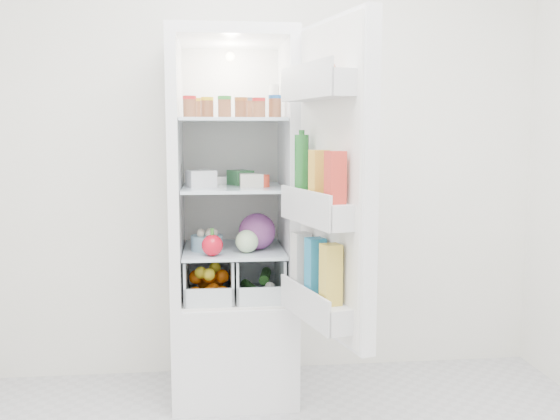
{
  "coord_description": "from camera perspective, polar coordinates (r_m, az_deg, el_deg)",
  "views": [
    {
      "loc": [
        -0.3,
        -1.88,
        1.32
      ],
      "look_at": [
        0.01,
        0.95,
        0.97
      ],
      "focal_mm": 40.0,
      "sensor_mm": 36.0,
      "label": 1
    }
  ],
  "objects": [
    {
      "name": "room_walls",
      "position": [
        1.92,
        2.95,
        15.25
      ],
      "size": [
        3.02,
        3.02,
        2.61
      ],
      "color": "white",
      "rests_on": "ground"
    },
    {
      "name": "red_cabbage",
      "position": [
        3.06,
        -2.11,
        -1.98
      ],
      "size": [
        0.18,
        0.18,
        0.18
      ],
      "primitive_type": "sphere",
      "color": "#571D51",
      "rests_on": "shelf_low"
    },
    {
      "name": "salad_bag",
      "position": [
        2.99,
        -3.04,
        -2.87
      ],
      "size": [
        0.11,
        0.11,
        0.11
      ],
      "primitive_type": "sphere",
      "color": "#C0E4AB",
      "rests_on": "shelf_low"
    },
    {
      "name": "squeeze_bottle",
      "position": [
        3.18,
        -0.54,
        9.86
      ],
      "size": [
        0.06,
        0.06,
        0.17
      ],
      "primitive_type": "cylinder",
      "rotation": [
        0.0,
        0.0,
        -0.22
      ],
      "color": "silver",
      "rests_on": "shelf_top"
    },
    {
      "name": "veg_pile",
      "position": [
        3.16,
        -1.92,
        -6.75
      ],
      "size": [
        0.16,
        0.3,
        0.1
      ],
      "color": "#194918",
      "rests_on": "refrigerator"
    },
    {
      "name": "crisper_left",
      "position": [
        3.14,
        -6.5,
        -5.99
      ],
      "size": [
        0.23,
        0.46,
        0.22
      ],
      "primitive_type": null,
      "color": "silver",
      "rests_on": "refrigerator"
    },
    {
      "name": "foil_tray",
      "position": [
        3.25,
        -5.14,
        2.77
      ],
      "size": [
        0.17,
        0.14,
        0.04
      ],
      "primitive_type": "cube",
      "rotation": [
        0.0,
        0.0,
        0.17
      ],
      "color": "silver",
      "rests_on": "shelf_mid"
    },
    {
      "name": "shelf_top",
      "position": [
        3.07,
        -4.39,
        8.2
      ],
      "size": [
        0.49,
        0.53,
        0.02
      ],
      "primitive_type": "cube",
      "color": "silver",
      "rests_on": "refrigerator"
    },
    {
      "name": "tin_red",
      "position": [
        3.02,
        -1.8,
        2.68
      ],
      "size": [
        0.12,
        0.12,
        0.06
      ],
      "primitive_type": "cylinder",
      "rotation": [
        0.0,
        0.0,
        -0.41
      ],
      "color": "red",
      "rests_on": "shelf_mid"
    },
    {
      "name": "tub_green",
      "position": [
        3.16,
        -3.65,
        2.98
      ],
      "size": [
        0.14,
        0.15,
        0.07
      ],
      "primitive_type": "cube",
      "rotation": [
        0.0,
        0.0,
        0.43
      ],
      "color": "#397E46",
      "rests_on": "shelf_mid"
    },
    {
      "name": "shelf_low",
      "position": [
        3.12,
        -4.28,
        -3.63
      ],
      "size": [
        0.49,
        0.53,
        0.01
      ],
      "primitive_type": "cube",
      "color": "silver",
      "rests_on": "refrigerator"
    },
    {
      "name": "crisper_right",
      "position": [
        3.15,
        -2.02,
        -5.92
      ],
      "size": [
        0.23,
        0.46,
        0.22
      ],
      "primitive_type": null,
      "color": "silver",
      "rests_on": "refrigerator"
    },
    {
      "name": "fridge_door",
      "position": [
        2.55,
        4.55,
        1.98
      ],
      "size": [
        0.3,
        0.6,
        1.3
      ],
      "rotation": [
        0.0,
        0.0,
        1.82
      ],
      "color": "white",
      "rests_on": "refrigerator"
    },
    {
      "name": "condiment_jars",
      "position": [
        3.01,
        -4.56,
        9.18
      ],
      "size": [
        0.46,
        0.34,
        0.08
      ],
      "color": "#B21919",
      "rests_on": "shelf_top"
    },
    {
      "name": "tub_cream",
      "position": [
        3.03,
        -2.64,
        2.73
      ],
      "size": [
        0.11,
        0.11,
        0.06
      ],
      "primitive_type": "cube",
      "rotation": [
        0.0,
        0.0,
        0.0
      ],
      "color": "beige",
      "rests_on": "shelf_mid"
    },
    {
      "name": "citrus_pile",
      "position": [
        3.13,
        -6.46,
        -6.61
      ],
      "size": [
        0.2,
        0.31,
        0.16
      ],
      "color": "orange",
      "rests_on": "refrigerator"
    },
    {
      "name": "tub_white",
      "position": [
        3.04,
        -7.22,
        2.87
      ],
      "size": [
        0.15,
        0.15,
        0.08
      ],
      "primitive_type": "cube",
      "rotation": [
        0.0,
        0.0,
        0.27
      ],
      "color": "silver",
      "rests_on": "shelf_mid"
    },
    {
      "name": "mushroom_bowl",
      "position": [
        3.08,
        -6.69,
        -2.99
      ],
      "size": [
        0.17,
        0.17,
        0.07
      ],
      "primitive_type": "cylinder",
      "rotation": [
        0.0,
        0.0,
        0.1
      ],
      "color": "#7EA8BD",
      "rests_on": "shelf_low"
    },
    {
      "name": "refrigerator",
      "position": [
        3.2,
        -4.31,
        -4.75
      ],
      "size": [
        0.6,
        0.6,
        1.8
      ],
      "color": "white",
      "rests_on": "ground"
    },
    {
      "name": "bell_pepper",
      "position": [
        2.92,
        -6.21,
        -3.23
      ],
      "size": [
        0.1,
        0.1,
        0.1
      ],
      "primitive_type": "sphere",
      "color": "red",
      "rests_on": "shelf_low"
    },
    {
      "name": "shelf_mid",
      "position": [
        3.08,
        -4.33,
        2.05
      ],
      "size": [
        0.49,
        0.53,
        0.02
      ],
      "primitive_type": "cube",
      "color": "silver",
      "rests_on": "refrigerator"
    }
  ]
}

